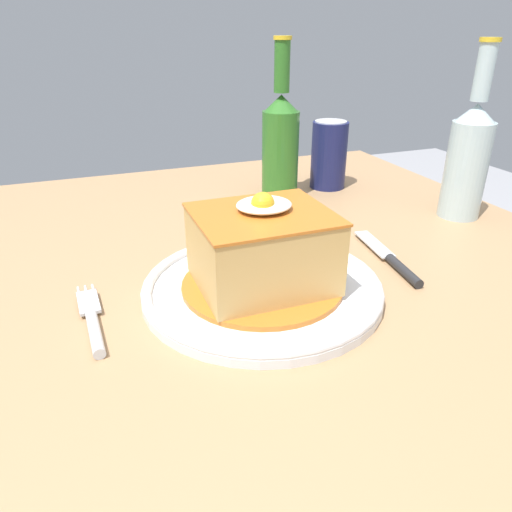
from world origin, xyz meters
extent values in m
cube|color=#A87F56|center=(0.00, 0.00, 0.72)|extent=(1.11, 0.99, 0.04)
cylinder|color=#A87F56|center=(0.48, 0.41, 0.35)|extent=(0.07, 0.07, 0.70)
cylinder|color=white|center=(0.07, -0.07, 0.75)|extent=(0.27, 0.27, 0.01)
torus|color=white|center=(0.07, -0.07, 0.75)|extent=(0.27, 0.27, 0.01)
cylinder|color=#C66B23|center=(0.07, -0.07, 0.75)|extent=(0.18, 0.18, 0.01)
cube|color=tan|center=(0.07, -0.07, 0.80)|extent=(0.14, 0.12, 0.08)
cube|color=#C66B23|center=(0.07, -0.07, 0.84)|extent=(0.15, 0.13, 0.00)
ellipsoid|color=white|center=(0.07, -0.07, 0.85)|extent=(0.06, 0.06, 0.01)
sphere|color=yellow|center=(0.07, -0.07, 0.85)|extent=(0.03, 0.03, 0.03)
cylinder|color=silver|center=(-0.12, -0.10, 0.75)|extent=(0.01, 0.08, 0.01)
cube|color=silver|center=(-0.12, -0.03, 0.75)|extent=(0.02, 0.05, 0.00)
cylinder|color=silver|center=(-0.11, -0.01, 0.75)|extent=(0.00, 0.03, 0.00)
cylinder|color=silver|center=(-0.12, -0.01, 0.75)|extent=(0.00, 0.03, 0.00)
cylinder|color=silver|center=(-0.13, -0.01, 0.75)|extent=(0.00, 0.03, 0.00)
cylinder|color=#262628|center=(0.25, -0.09, 0.75)|extent=(0.02, 0.08, 0.01)
cube|color=silver|center=(0.26, -0.01, 0.75)|extent=(0.03, 0.09, 0.00)
cylinder|color=#191E51|center=(0.34, 0.26, 0.80)|extent=(0.07, 0.07, 0.12)
cylinder|color=silver|center=(0.34, 0.26, 0.86)|extent=(0.06, 0.06, 0.00)
cylinder|color=#ADC6CC|center=(0.46, 0.05, 0.82)|extent=(0.06, 0.06, 0.15)
cone|color=#ADC6CC|center=(0.46, 0.05, 0.90)|extent=(0.06, 0.06, 0.03)
cylinder|color=#ADC6CC|center=(0.46, 0.05, 0.96)|extent=(0.03, 0.03, 0.08)
cylinder|color=gold|center=(0.46, 0.05, 1.00)|extent=(0.03, 0.03, 0.01)
cylinder|color=#2D6B23|center=(0.23, 0.24, 0.82)|extent=(0.06, 0.06, 0.15)
cone|color=#2D6B23|center=(0.23, 0.24, 0.90)|extent=(0.06, 0.06, 0.03)
cylinder|color=#2D6B23|center=(0.23, 0.24, 0.96)|extent=(0.03, 0.03, 0.08)
cylinder|color=gold|center=(0.23, 0.24, 1.00)|extent=(0.03, 0.03, 0.01)
camera|label=1|loc=(-0.11, -0.53, 1.02)|focal=34.02mm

